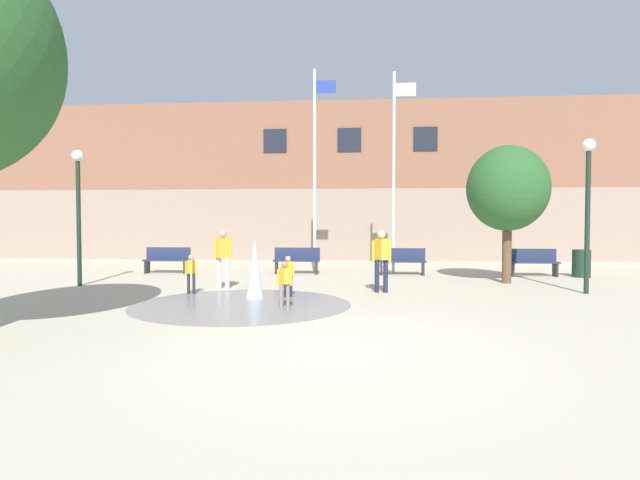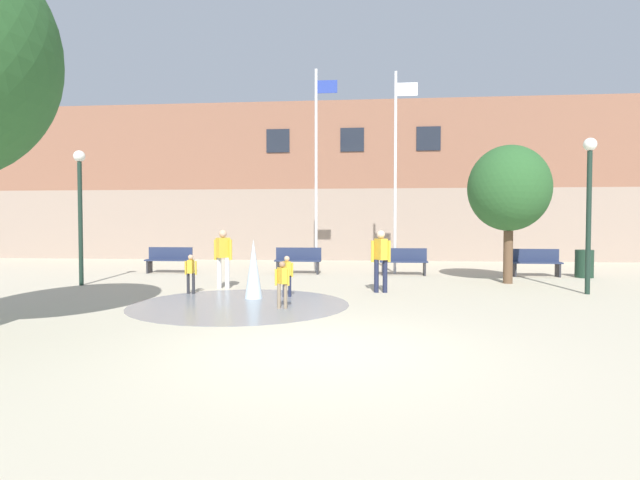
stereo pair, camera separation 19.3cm
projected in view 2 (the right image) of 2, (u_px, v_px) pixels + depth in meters
The scene contains 18 objects.
ground_plane at pixel (319, 349), 7.05m from camera, with size 100.00×100.00×0.00m, color #BCB299.
library_building at pixel (354, 185), 26.27m from camera, with size 36.00×6.05×7.50m.
splash_fountain at pixel (248, 283), 11.37m from camera, with size 4.77×4.77×1.39m.
park_bench_under_left_flagpole at pixel (169, 260), 17.63m from camera, with size 1.60×0.44×0.91m.
park_bench_under_right_flagpole at pixel (298, 260), 17.36m from camera, with size 1.60×0.44×0.91m.
park_bench_near_trashcan at pixel (403, 261), 16.93m from camera, with size 1.60×0.44×0.91m.
park_bench_far_right at pixel (535, 262), 16.49m from camera, with size 1.60×0.44×0.91m.
teen_by_trashcan at pixel (381, 256), 12.70m from camera, with size 0.50×0.39×1.59m.
child_running at pixel (282, 281), 10.32m from camera, with size 0.31×0.24×0.99m.
adult_near_bench at pixel (223, 254), 13.45m from camera, with size 0.50×0.38×1.59m.
child_in_fountain at pixel (287, 273), 11.98m from camera, with size 0.31×0.24×0.99m.
child_with_pink_shirt at pixel (191, 271), 12.47m from camera, with size 0.31×0.22×0.99m.
flagpole_left at pixel (317, 165), 17.68m from camera, with size 0.80×0.10×7.20m.
flagpole_right at pixel (396, 166), 17.42m from camera, with size 0.80×0.10×7.04m.
lamp_post_left_lane at pixel (80, 197), 14.10m from camera, with size 0.32×0.32×3.82m.
lamp_post_right_lane at pixel (589, 192), 12.36m from camera, with size 0.32×0.32×3.88m.
trash_can at pixel (584, 264), 16.17m from camera, with size 0.56×0.56×0.90m, color #193323.
street_tree_near_building at pixel (509, 189), 14.54m from camera, with size 2.35×2.35×4.04m.
Camera 2 is at (0.66, -6.96, 1.79)m, focal length 28.00 mm.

